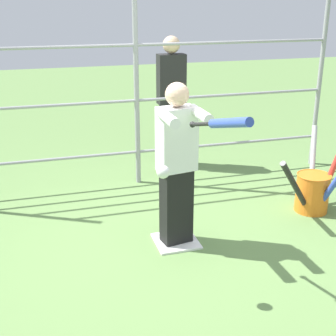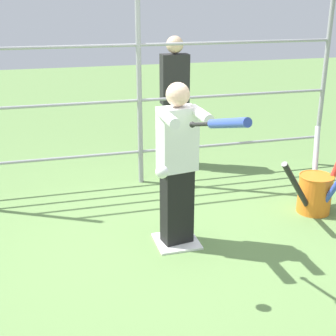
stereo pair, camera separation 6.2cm
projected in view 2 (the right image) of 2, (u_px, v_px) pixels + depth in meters
The scene contains 8 objects.
ground_plane at pixel (177, 242), 4.45m from camera, with size 24.00×24.00×0.00m, color #608447.
home_plate at pixel (177, 241), 4.45m from camera, with size 0.40×0.40×0.02m.
fence_backstop at pixel (139, 73), 5.43m from camera, with size 4.99×0.06×2.72m.
batter at pixel (178, 161), 4.15m from camera, with size 0.39×0.55×1.52m.
baseball_bat_swinging at pixel (223, 123), 3.18m from camera, with size 0.16×0.82×0.27m.
softball_in_flight at pixel (162, 172), 3.33m from camera, with size 0.10×0.10×0.10m.
bat_bucket at pixel (316, 191), 4.99m from camera, with size 0.93×0.93×0.84m.
bystander_behind_fence at pixel (175, 100), 6.19m from camera, with size 0.36×0.22×1.73m.
Camera 2 is at (1.12, 3.77, 2.21)m, focal length 50.00 mm.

